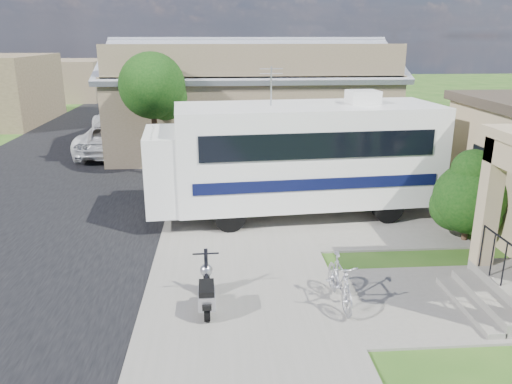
{
  "coord_description": "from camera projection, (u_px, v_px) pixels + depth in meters",
  "views": [
    {
      "loc": [
        -1.37,
        -9.55,
        5.09
      ],
      "look_at": [
        -0.5,
        2.5,
        1.3
      ],
      "focal_mm": 35.0,
      "sensor_mm": 36.0,
      "label": 1
    }
  ],
  "objects": [
    {
      "name": "ground",
      "position": [
        288.0,
        284.0,
        10.7
      ],
      "size": [
        120.0,
        120.0,
        0.0
      ],
      "primitive_type": "plane",
      "color": "#224913"
    },
    {
      "name": "street_slab",
      "position": [
        66.0,
        170.0,
        19.7
      ],
      "size": [
        9.0,
        80.0,
        0.02
      ],
      "primitive_type": "cube",
      "color": "black",
      "rests_on": "ground"
    },
    {
      "name": "sidewalk_slab",
      "position": [
        230.0,
        167.0,
        20.14
      ],
      "size": [
        4.0,
        80.0,
        0.06
      ],
      "primitive_type": "cube",
      "color": "slate",
      "rests_on": "ground"
    },
    {
      "name": "driveway_slab",
      "position": [
        317.0,
        211.0,
        15.08
      ],
      "size": [
        7.0,
        6.0,
        0.05
      ],
      "primitive_type": "cube",
      "color": "slate",
      "rests_on": "ground"
    },
    {
      "name": "walk_slab",
      "position": [
        443.0,
        301.0,
        9.95
      ],
      "size": [
        4.0,
        3.0,
        0.05
      ],
      "primitive_type": "cube",
      "color": "slate",
      "rests_on": "ground"
    },
    {
      "name": "warehouse",
      "position": [
        249.0,
        105.0,
        23.4
      ],
      "size": [
        12.5,
        8.4,
        5.04
      ],
      "color": "brown",
      "rests_on": "ground"
    },
    {
      "name": "distant_bldg_near",
      "position": [
        56.0,
        80.0,
        41.56
      ],
      "size": [
        8.0,
        7.0,
        3.2
      ],
      "primitive_type": "cube",
      "color": "brown",
      "rests_on": "ground"
    },
    {
      "name": "street_tree_a",
      "position": [
        155.0,
        89.0,
        18.09
      ],
      "size": [
        2.44,
        2.4,
        4.58
      ],
      "color": "black",
      "rests_on": "ground"
    },
    {
      "name": "street_tree_b",
      "position": [
        177.0,
        68.0,
        27.57
      ],
      "size": [
        2.44,
        2.4,
        4.73
      ],
      "color": "black",
      "rests_on": "ground"
    },
    {
      "name": "street_tree_c",
      "position": [
        187.0,
        65.0,
        36.22
      ],
      "size": [
        2.44,
        2.4,
        4.42
      ],
      "color": "black",
      "rests_on": "ground"
    },
    {
      "name": "motorhome",
      "position": [
        296.0,
        155.0,
        14.35
      ],
      "size": [
        8.47,
        3.26,
        4.25
      ],
      "rotation": [
        0.0,
        0.0,
        0.08
      ],
      "color": "white",
      "rests_on": "ground"
    },
    {
      "name": "shrub",
      "position": [
        471.0,
        195.0,
        12.63
      ],
      "size": [
        1.98,
        1.89,
        2.43
      ],
      "color": "black",
      "rests_on": "ground"
    },
    {
      "name": "scooter",
      "position": [
        207.0,
        291.0,
        9.5
      ],
      "size": [
        0.52,
        1.48,
        0.97
      ],
      "rotation": [
        0.0,
        0.0,
        0.03
      ],
      "color": "black",
      "rests_on": "ground"
    },
    {
      "name": "bicycle",
      "position": [
        340.0,
        284.0,
        9.69
      ],
      "size": [
        0.54,
        1.64,
        0.97
      ],
      "primitive_type": "imported",
      "rotation": [
        0.0,
        0.0,
        0.05
      ],
      "color": "#A4A3AA",
      "rests_on": "ground"
    },
    {
      "name": "pickup_truck",
      "position": [
        116.0,
        136.0,
        22.42
      ],
      "size": [
        2.81,
        5.63,
        1.53
      ],
      "primitive_type": "imported",
      "rotation": [
        0.0,
        0.0,
        3.09
      ],
      "color": "silver",
      "rests_on": "ground"
    },
    {
      "name": "van",
      "position": [
        128.0,
        112.0,
        28.91
      ],
      "size": [
        3.47,
        6.31,
        1.73
      ],
      "primitive_type": "imported",
      "rotation": [
        0.0,
        0.0,
        -0.18
      ],
      "color": "silver",
      "rests_on": "ground"
    },
    {
      "name": "garden_hose",
      "position": [
        465.0,
        286.0,
        10.45
      ],
      "size": [
        0.35,
        0.35,
        0.16
      ],
      "primitive_type": "cylinder",
      "color": "#136122",
      "rests_on": "ground"
    }
  ]
}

